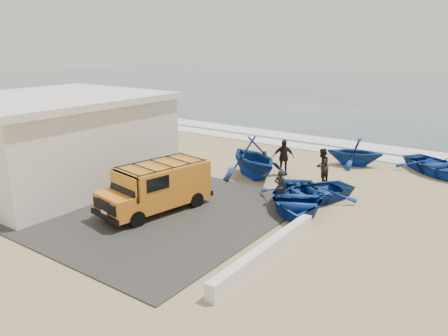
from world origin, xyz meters
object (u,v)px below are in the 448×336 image
Objects in this scene: boat_far_right at (439,166)px; boat_near_right at (313,192)px; parapet at (266,252)px; boat_far_left at (355,152)px; fisherman_middle at (322,166)px; building at (54,140)px; boat_near_left at (296,198)px; fisherman_back at (283,157)px; boat_mid_left at (253,157)px; van at (158,186)px; fisherman_front at (280,187)px.

boat_near_right is at bearing -168.13° from boat_far_right.
parapet is 12.65m from boat_far_left.
fisherman_middle is (-4.43, -4.95, 0.43)m from boat_far_right.
building reaches higher than boat_far_right.
boat_near_left is at bearing -14.05° from boat_far_left.
fisherman_back is at bearing 42.10° from building.
parapet is 9.05m from boat_mid_left.
building is 9.85m from boat_mid_left.
fisherman_middle is (-1.81, 8.45, 0.61)m from parapet.
boat_near_right is 2.07× the size of fisherman_back.
boat_near_left is at bearing 105.13° from parapet.
parapet is 13.65m from boat_far_right.
boat_near_left is 4.84m from boat_mid_left.
parapet is 1.22× the size of van.
boat_mid_left is at bearing 117.32° from boat_near_left.
building is 12.53m from boat_near_right.
fisherman_front is 0.81× the size of fisherman_back.
van reaches higher than fisherman_middle.
boat_far_left is 4.59m from fisherman_back.
boat_near_right is at bearing -130.67° from fisherman_front.
boat_near_left is (11.26, 3.57, -1.69)m from building.
van reaches higher than boat_near_right.
boat_near_left is 7.98m from boat_far_left.
boat_mid_left reaches higher than boat_near_left.
building is at bearing -47.69° from fisherman_middle.
building is at bearing -169.24° from van.
van reaches higher than fisherman_front.
boat_far_left is (-0.36, 7.96, 0.32)m from boat_near_left.
boat_far_right is at bearing -121.13° from fisherman_front.
parapet is at bearing -9.40° from boat_far_left.
parapet is at bearing 19.51° from fisherman_middle.
boat_mid_left is 2.25× the size of fisherman_middle.
boat_near_right is 0.98× the size of boat_mid_left.
boat_near_left is at bearing -69.32° from boat_near_right.
fisherman_middle is (-0.57, 3.88, 0.41)m from boat_near_left.
fisherman_front is at bearing -100.37° from boat_mid_left.
boat_far_left is at bearing 66.27° from boat_near_left.
building is 2.37× the size of boat_mid_left.
fisherman_middle is (3.30, 1.03, -0.17)m from boat_mid_left.
boat_far_left reaches higher than fisherman_front.
building is 5.34× the size of fisherman_middle.
fisherman_back is (8.46, 7.65, -1.22)m from building.
boat_near_right is 6.68m from boat_far_left.
van is at bearing 40.75° from fisherman_front.
boat_far_left is 1.96× the size of fisherman_front.
boat_near_right is at bearing 23.22° from building.
boat_far_right is at bearing 84.86° from boat_far_left.
boat_near_left reaches higher than parapet.
boat_near_left is 4.97m from fisherman_back.
boat_mid_left reaches higher than boat_far_right.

